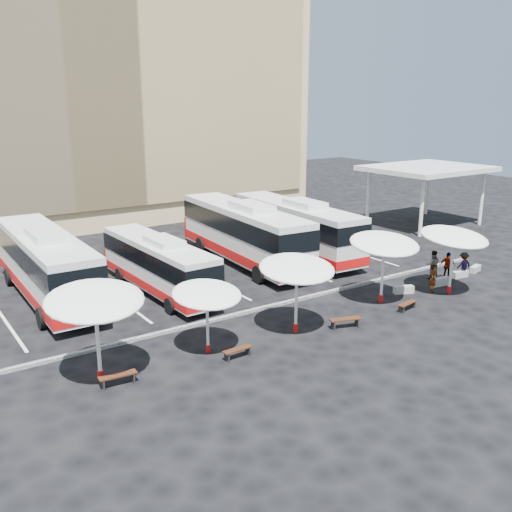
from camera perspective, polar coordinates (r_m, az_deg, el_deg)
ground at (r=30.37m, az=1.65°, el=-5.53°), size 120.00×120.00×0.00m
sandstone_building at (r=57.30m, az=-18.17°, el=16.45°), size 42.00×18.25×29.60m
service_canopy at (r=52.71m, az=16.74°, el=8.25°), size 10.00×8.00×5.20m
curb_divider at (r=30.73m, az=1.10°, el=-5.13°), size 34.00×0.25×0.15m
bay_lines at (r=36.78m, az=-5.70°, el=-1.82°), size 24.15×12.00×0.01m
bus_0 at (r=33.66m, az=-20.33°, el=-0.63°), size 3.24×13.08×4.14m
bus_1 at (r=33.25m, az=-9.79°, el=-0.73°), size 2.69×10.77×3.40m
bus_2 at (r=38.68m, az=-1.27°, el=2.48°), size 3.91×13.74×4.31m
bus_3 at (r=40.86m, az=3.95°, el=3.00°), size 3.61×13.09×4.11m
sunshade_0 at (r=22.79m, az=-15.83°, el=-4.34°), size 4.33×4.37×3.98m
sunshade_1 at (r=24.76m, az=-4.94°, el=-3.86°), size 3.08×3.12×3.19m
sunshade_2 at (r=26.78m, az=4.10°, el=-1.28°), size 4.34×4.37×3.74m
sunshade_3 at (r=31.46m, az=12.71°, el=1.17°), size 4.51×4.55×3.91m
sunshade_4 at (r=33.98m, az=19.20°, el=1.78°), size 4.03×4.08×3.94m
wood_bench_0 at (r=23.44m, az=-13.65°, el=-11.68°), size 1.53×0.53×0.46m
wood_bench_1 at (r=25.04m, az=-1.86°, el=-9.46°), size 1.41×0.43×0.43m
wood_bench_2 at (r=28.45m, az=8.91°, el=-6.40°), size 1.64×0.92×0.49m
wood_bench_3 at (r=31.43m, az=14.88°, el=-4.71°), size 1.41×0.60×0.42m
conc_bench_0 at (r=34.12m, az=14.53°, el=-3.27°), size 1.21×0.83×0.43m
conc_bench_1 at (r=36.12m, az=17.94°, el=-2.46°), size 1.29×0.57×0.47m
conc_bench_2 at (r=38.15m, az=19.72°, el=-1.72°), size 1.17×0.50×0.42m
conc_bench_3 at (r=39.71m, az=21.07°, el=-1.21°), size 1.14×0.62×0.41m
passenger_0 at (r=34.43m, az=17.33°, el=-2.19°), size 0.74×0.70×1.71m
passenger_1 at (r=37.07m, az=17.30°, el=-0.85°), size 1.13×1.12×1.84m
passenger_2 at (r=37.33m, az=18.58°, el=-0.93°), size 1.09×0.90×1.73m
passenger_3 at (r=38.14m, az=20.06°, el=-0.82°), size 1.15×0.82×1.61m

